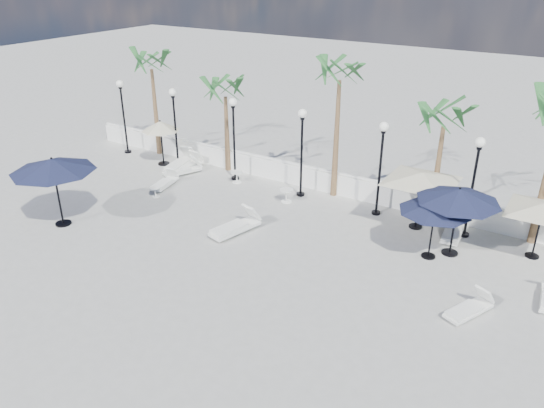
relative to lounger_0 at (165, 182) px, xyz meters
The scene contains 27 objects.
ground 7.02m from the lounger_0, 35.74° to the right, with size 100.00×100.00×0.00m, color gray.
balustrade 6.64m from the lounger_0, 30.88° to the left, with size 26.00×0.30×1.01m.
lamppost_0 5.84m from the lounger_0, 153.44° to the left, with size 0.36×0.36×3.84m.
lamppost_1 3.56m from the lounger_0, 118.56° to the left, with size 0.36×0.36×3.84m.
lamppost_2 3.97m from the lounger_0, 47.65° to the left, with size 0.36×0.36×3.84m.
lamppost_3 6.59m from the lounger_0, 22.90° to the left, with size 0.36×0.36×3.84m.
lamppost_4 9.77m from the lounger_0, 14.66° to the left, with size 0.36×0.36×3.84m.
lamppost_5 13.12m from the lounger_0, 10.73° to the left, with size 0.36×0.36×3.84m.
palm_0 6.32m from the lounger_0, 135.92° to the left, with size 2.60×2.60×5.50m.
palm_1 4.92m from the lounger_0, 69.60° to the left, with size 2.60×2.60×4.70m.
palm_2 9.05m from the lounger_0, 24.93° to the left, with size 2.60×2.60×6.10m.
palm_3 12.23m from the lounger_0, 15.98° to the left, with size 2.60×2.60×4.90m.
lounger_0 is the anchor object (origin of this frame).
lounger_1 2.19m from the lounger_0, 103.56° to the left, with size 0.75×1.93×0.71m.
lounger_2 1.62m from the lounger_0, 101.14° to the left, with size 1.31×1.97×0.71m.
lounger_3 2.32m from the lounger_0, 113.29° to the left, with size 1.14×2.27×0.82m.
lounger_4 5.62m from the lounger_0, 19.83° to the right, with size 1.18×2.22×0.79m.
lounger_5 12.51m from the lounger_0, ahead, with size 0.80×1.95×0.71m.
lounger_7 14.20m from the lounger_0, ahead, with size 1.18×1.74×0.63m.
side_table_0 1.14m from the lounger_0, 68.77° to the right, with size 0.45×0.45×0.44m.
side_table_1 3.27m from the lounger_0, 40.10° to the left, with size 0.54×0.54×0.53m.
side_table_2 5.71m from the lounger_0, 14.99° to the left, with size 0.59×0.59×0.57m.
parasol_navy_left 5.45m from the lounger_0, 99.50° to the right, with size 3.14×3.14×2.78m.
parasol_navy_mid 12.14m from the lounger_0, ahead, with size 2.45×2.45×2.19m.
parasol_navy_right 12.77m from the lounger_0, ahead, with size 2.84×2.84×2.54m.
parasol_cream_sq_a 11.31m from the lounger_0, 10.90° to the left, with size 4.95×4.95×2.43m.
parasol_cream_small 3.39m from the lounger_0, 133.58° to the left, with size 1.86×1.86×2.28m.
Camera 1 is at (10.11, -12.11, 9.50)m, focal length 35.00 mm.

